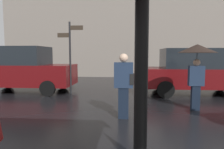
{
  "coord_description": "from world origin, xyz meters",
  "views": [
    {
      "loc": [
        -0.4,
        -2.08,
        1.64
      ],
      "look_at": [
        -0.91,
        4.07,
        1.05
      ],
      "focal_mm": 32.65,
      "sensor_mm": 36.0,
      "label": 1
    }
  ],
  "objects": [
    {
      "name": "parked_car_left",
      "position": [
        -5.12,
        6.65,
        1.01
      ],
      "size": [
        4.37,
        2.03,
        2.01
      ],
      "rotation": [
        0.0,
        0.0,
        0.18
      ],
      "color": "#590C0F",
      "rests_on": "ground"
    },
    {
      "name": "street_signpost",
      "position": [
        -2.85,
        6.31,
        1.83
      ],
      "size": [
        1.08,
        0.08,
        3.01
      ],
      "color": "black",
      "rests_on": "ground"
    },
    {
      "name": "pedestrian_with_bag",
      "position": [
        -0.52,
        3.1,
        0.95
      ],
      "size": [
        0.52,
        0.24,
        1.68
      ],
      "rotation": [
        0.0,
        0.0,
        3.01
      ],
      "color": "black",
      "rests_on": "ground"
    },
    {
      "name": "parked_car_right",
      "position": [
        2.34,
        6.64,
        0.97
      ],
      "size": [
        4.31,
        2.03,
        1.91
      ],
      "rotation": [
        0.0,
        0.0,
        2.91
      ],
      "color": "#590C0F",
      "rests_on": "ground"
    },
    {
      "name": "pedestrian_with_umbrella",
      "position": [
        1.59,
        4.08,
        1.62
      ],
      "size": [
        1.12,
        1.12,
        1.96
      ],
      "rotation": [
        0.0,
        0.0,
        3.79
      ],
      "color": "black",
      "rests_on": "ground"
    }
  ]
}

